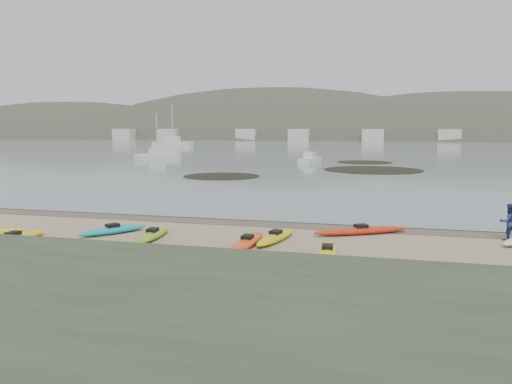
# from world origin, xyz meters

# --- Properties ---
(ground) EXTENTS (600.00, 600.00, 0.00)m
(ground) POSITION_xyz_m (0.00, 0.00, 0.00)
(ground) COLOR tan
(ground) RESTS_ON ground
(wet_sand) EXTENTS (60.00, 60.00, 0.00)m
(wet_sand) POSITION_xyz_m (0.00, -0.30, 0.00)
(wet_sand) COLOR brown
(wet_sand) RESTS_ON ground
(water) EXTENTS (1200.00, 1200.00, 0.00)m
(water) POSITION_xyz_m (0.00, 300.00, 0.01)
(water) COLOR slate
(water) RESTS_ON ground
(bluff) EXTENTS (60.00, 8.00, 2.00)m
(bluff) POSITION_xyz_m (0.00, -17.50, 1.00)
(bluff) COLOR #475138
(bluff) RESTS_ON ground
(kayaks) EXTENTS (24.67, 8.36, 0.34)m
(kayaks) POSITION_xyz_m (-0.32, -4.72, 0.17)
(kayaks) COLOR #F24415
(kayaks) RESTS_ON ground
(person_east) EXTENTS (0.91, 0.80, 1.57)m
(person_east) POSITION_xyz_m (11.41, -1.53, 0.79)
(person_east) COLOR navy
(person_east) RESTS_ON ground
(kelp_mats) EXTENTS (23.14, 30.06, 0.04)m
(kelp_mats) POSITION_xyz_m (1.45, 32.33, 0.03)
(kelp_mats) COLOR black
(kelp_mats) RESTS_ON water
(moored_boats) EXTENTS (94.06, 69.45, 1.37)m
(moored_boats) POSITION_xyz_m (0.94, 81.64, 0.61)
(moored_boats) COLOR silver
(moored_boats) RESTS_ON ground
(far_hills) EXTENTS (550.00, 135.00, 80.00)m
(far_hills) POSITION_xyz_m (39.38, 193.97, -15.93)
(far_hills) COLOR #384235
(far_hills) RESTS_ON ground
(far_town) EXTENTS (199.00, 5.00, 4.00)m
(far_town) POSITION_xyz_m (6.00, 145.00, 2.00)
(far_town) COLOR beige
(far_town) RESTS_ON ground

